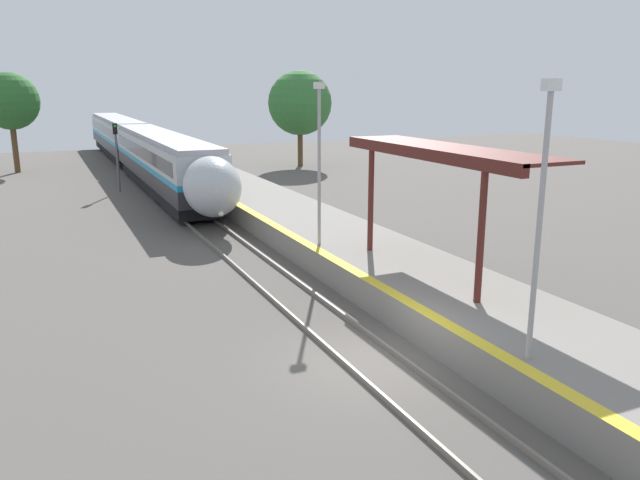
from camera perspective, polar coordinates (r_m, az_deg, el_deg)
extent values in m
plane|color=#56514C|center=(16.02, 4.75, -11.06)|extent=(120.00, 120.00, 0.00)
cube|color=slate|center=(15.68, 2.40, -11.30)|extent=(0.08, 90.00, 0.15)
cube|color=slate|center=(16.32, 7.00, -10.34)|extent=(0.08, 90.00, 0.15)
cube|color=black|center=(41.68, -14.14, 4.99)|extent=(2.38, 20.90, 0.76)
cube|color=#28282D|center=(41.57, -14.21, 6.11)|extent=(2.71, 22.72, 0.89)
cube|color=#198CBF|center=(41.49, -14.26, 6.92)|extent=(2.72, 22.72, 0.30)
cube|color=#B2B7BC|center=(41.41, -14.32, 8.05)|extent=(2.71, 22.72, 1.34)
cube|color=black|center=(41.41, -14.32, 7.96)|extent=(2.73, 20.90, 0.74)
cube|color=#9E9EA3|center=(41.34, -14.39, 9.19)|extent=(2.44, 22.72, 0.30)
cylinder|color=black|center=(33.68, -12.82, 2.74)|extent=(0.12, 0.87, 0.87)
cylinder|color=black|center=(33.99, -10.44, 2.96)|extent=(0.12, 0.87, 0.87)
cylinder|color=black|center=(35.81, -13.53, 3.35)|extent=(0.12, 0.87, 0.87)
cylinder|color=black|center=(36.09, -11.29, 3.55)|extent=(0.12, 0.87, 0.87)
cylinder|color=black|center=(47.41, -16.29, 5.68)|extent=(0.12, 0.87, 0.87)
cylinder|color=black|center=(47.62, -14.57, 5.83)|extent=(0.12, 0.87, 0.87)
cylinder|color=black|center=(49.57, -16.66, 6.00)|extent=(0.12, 0.87, 0.87)
cylinder|color=black|center=(49.77, -15.02, 6.13)|extent=(0.12, 0.87, 0.87)
ellipsoid|color=#B2B7BC|center=(29.24, -9.84, 4.83)|extent=(2.60, 3.74, 2.79)
ellipsoid|color=black|center=(28.72, -9.64, 5.60)|extent=(1.89, 2.18, 1.42)
sphere|color=#F9F4CC|center=(28.08, -9.03, 2.39)|extent=(0.24, 0.24, 0.24)
cube|color=black|center=(64.81, -17.94, 7.78)|extent=(2.38, 20.90, 0.76)
cube|color=#28282D|center=(64.73, -17.99, 8.50)|extent=(2.71, 22.72, 0.89)
cube|color=#198CBF|center=(64.69, -18.03, 9.03)|extent=(2.72, 22.72, 0.30)
cube|color=#B2B7BC|center=(64.63, -18.09, 9.75)|extent=(2.71, 22.72, 1.34)
cube|color=black|center=(64.64, -18.08, 9.69)|extent=(2.73, 20.90, 0.74)
cube|color=#9E9EA3|center=(64.59, -18.14, 10.48)|extent=(2.44, 22.72, 0.30)
cylinder|color=black|center=(56.69, -17.68, 6.85)|extent=(0.12, 0.87, 0.87)
cylinder|color=black|center=(56.88, -16.23, 6.97)|extent=(0.12, 0.87, 0.87)
cylinder|color=black|center=(58.87, -17.94, 7.07)|extent=(0.12, 0.87, 0.87)
cylinder|color=black|center=(59.04, -16.55, 7.18)|extent=(0.12, 0.87, 0.87)
cylinder|color=black|center=(70.64, -19.08, 8.01)|extent=(0.12, 0.87, 0.87)
cylinder|color=black|center=(70.78, -17.91, 8.11)|extent=(0.12, 0.87, 0.87)
cylinder|color=black|center=(72.82, -19.25, 8.15)|extent=(0.12, 0.87, 0.87)
cylinder|color=black|center=(72.96, -18.12, 8.25)|extent=(0.12, 0.87, 0.87)
cube|color=gray|center=(17.79, 15.37, -7.23)|extent=(4.27, 64.00, 0.97)
cube|color=yellow|center=(16.51, 10.24, -6.80)|extent=(0.40, 64.00, 0.01)
cylinder|color=#59595E|center=(42.87, -18.02, 6.68)|extent=(0.14, 0.14, 3.74)
cube|color=black|center=(42.68, -18.24, 9.64)|extent=(0.28, 0.20, 0.70)
sphere|color=#1ED833|center=(42.56, -18.24, 9.86)|extent=(0.14, 0.14, 0.14)
sphere|color=#330A0A|center=(42.58, -18.21, 9.40)|extent=(0.14, 0.14, 0.14)
cylinder|color=#9E9EA3|center=(13.66, 19.36, 0.68)|extent=(0.12, 0.12, 5.68)
cube|color=silver|center=(13.34, 20.40, 13.16)|extent=(0.36, 0.20, 0.24)
cylinder|color=#9E9EA3|center=(22.88, -0.07, 6.52)|extent=(0.12, 0.12, 5.68)
cube|color=silver|center=(22.69, -0.08, 13.95)|extent=(0.36, 0.20, 0.24)
cylinder|color=#511E19|center=(17.27, 14.50, 0.29)|extent=(0.20, 0.20, 3.69)
cylinder|color=#511E19|center=(22.27, 4.67, 3.68)|extent=(0.20, 0.20, 3.69)
cube|color=#511E19|center=(19.39, 9.18, 7.85)|extent=(0.24, 9.14, 0.36)
cube|color=#511E19|center=(19.89, 11.39, 8.25)|extent=(2.00, 9.14, 0.10)
cylinder|color=brown|center=(55.74, -26.10, 7.52)|extent=(0.44, 0.44, 3.83)
sphere|color=#286028|center=(55.54, -26.51, 11.30)|extent=(4.45, 4.45, 4.45)
cylinder|color=brown|center=(54.42, -1.82, 8.45)|extent=(0.44, 0.44, 3.19)
sphere|color=#337033|center=(54.19, -1.85, 12.42)|extent=(5.42, 5.42, 5.42)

